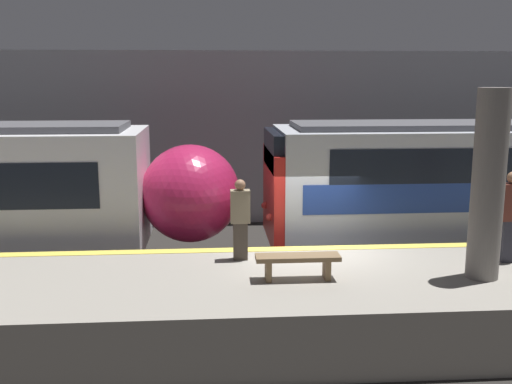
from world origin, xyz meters
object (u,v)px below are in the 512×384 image
person_walking (510,214)px  support_pillar_near (488,185)px  person_waiting (240,218)px  platform_bench (298,261)px

person_walking → support_pillar_near: bearing=-136.4°
support_pillar_near → person_waiting: support_pillar_near is taller
person_waiting → platform_bench: size_ratio=1.07×
support_pillar_near → person_waiting: 4.59m
person_walking → platform_bench: size_ratio=1.19×
platform_bench → support_pillar_near: bearing=-2.1°
person_waiting → person_walking: size_ratio=0.90×
support_pillar_near → platform_bench: bearing=177.9°
person_waiting → platform_bench: (0.96, -1.28, -0.50)m
person_waiting → platform_bench: 1.67m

